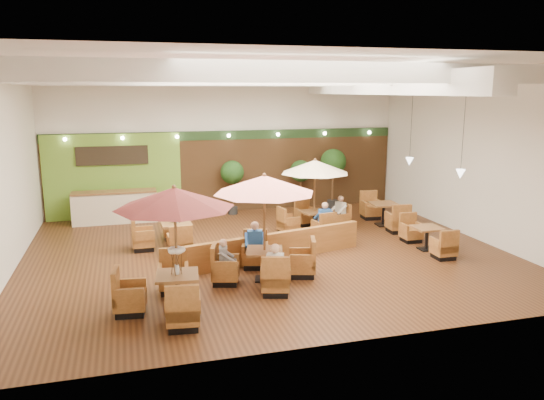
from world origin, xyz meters
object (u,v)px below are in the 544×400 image
object	(u,v)px
diner_2	(225,256)
diner_4	(339,209)
table_4	(427,239)
table_5	(384,215)
table_0	(172,222)
diner_1	(255,241)
diner_0	(275,264)
topiary_1	(301,173)
service_counter	(115,207)
diner_3	(324,217)
table_1	(264,209)
topiary_2	(333,164)
booth_divider	(274,247)
table_2	(315,182)
table_3	(168,234)
topiary_0	(232,174)

from	to	relation	value
diner_2	diner_4	world-z (taller)	diner_4
table_4	table_5	distance (m)	3.08
table_0	diner_1	world-z (taller)	table_0
diner_0	topiary_1	bearing A→B (deg)	91.96
diner_2	table_5	bearing A→B (deg)	133.81
service_counter	diner_0	bearing A→B (deg)	-65.87
topiary_1	diner_1	distance (m)	7.44
table_4	diner_3	distance (m)	3.28
service_counter	diner_2	bearing A→B (deg)	-69.62
table_1	topiary_2	distance (m)	8.98
topiary_2	booth_divider	bearing A→B (deg)	-124.87
table_0	diner_2	xyz separation A→B (m)	(1.37, 1.26, -1.27)
table_2	diner_0	size ratio (longest dim) A/B	3.18
table_1	table_5	size ratio (longest dim) A/B	1.02
topiary_2	diner_0	xyz separation A→B (m)	(-4.90, -8.55, -1.06)
table_0	diner_0	xyz separation A→B (m)	(2.39, 0.24, -1.23)
diner_2	diner_3	bearing A→B (deg)	140.27
diner_3	table_4	bearing A→B (deg)	-41.95
table_2	topiary_2	bearing A→B (deg)	49.01
table_3	table_5	world-z (taller)	table_3
topiary_0	table_3	bearing A→B (deg)	-125.21
booth_divider	diner_4	size ratio (longest dim) A/B	7.72
table_0	diner_4	bearing A→B (deg)	47.77
table_4	table_5	size ratio (longest dim) A/B	0.86
table_3	diner_1	xyz separation A→B (m)	(2.15, -2.48, 0.31)
topiary_1	table_0	bearing A→B (deg)	-123.85
booth_divider	table_1	world-z (taller)	table_1
topiary_1	diner_2	world-z (taller)	topiary_1
table_5	topiary_1	xyz separation A→B (m)	(-2.07, 3.23, 1.12)
diner_4	booth_divider	bearing A→B (deg)	115.48
topiary_2	diner_0	size ratio (longest dim) A/B	3.04
booth_divider	table_2	xyz separation A→B (m)	(2.18, 2.66, 1.34)
diner_2	diner_3	size ratio (longest dim) A/B	0.91
table_0	diner_2	size ratio (longest dim) A/B	3.96
booth_divider	topiary_2	size ratio (longest dim) A/B	2.38
table_2	table_1	bearing A→B (deg)	-134.58
table_2	diner_1	world-z (taller)	table_2
table_1	table_2	size ratio (longest dim) A/B	1.11
table_4	diner_4	bearing A→B (deg)	120.72
table_2	diner_1	distance (m)	4.33
table_0	booth_divider	bearing A→B (deg)	48.31
diner_1	table_5	bearing A→B (deg)	-140.15
diner_2	topiary_1	bearing A→B (deg)	159.70
table_5	table_0	bearing A→B (deg)	-140.54
table_0	table_2	world-z (taller)	table_0
topiary_0	table_1	bearing A→B (deg)	-95.27
diner_1	topiary_2	bearing A→B (deg)	-117.62
booth_divider	table_5	bearing A→B (deg)	15.73
topiary_0	diner_4	distance (m)	4.67
table_0	diner_1	xyz separation A→B (m)	(2.39, 2.27, -1.23)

